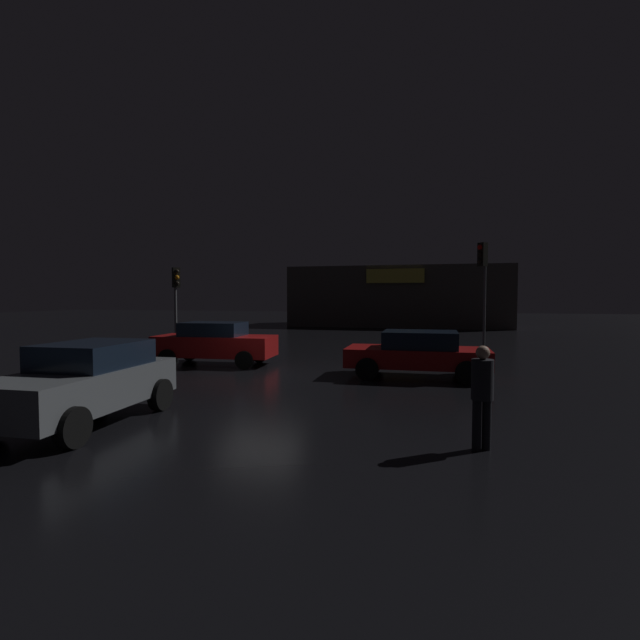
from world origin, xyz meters
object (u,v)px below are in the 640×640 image
(traffic_signal_main, at_px, (483,269))
(car_near, at_px, (215,343))
(car_far, at_px, (86,382))
(pedestrian, at_px, (482,390))
(car_crossing, at_px, (418,353))
(store_building, at_px, (400,297))
(traffic_signal_cross_left, at_px, (176,288))

(traffic_signal_main, relative_size, car_near, 1.07)
(car_far, height_order, pedestrian, pedestrian)
(pedestrian, bearing_deg, car_crossing, 101.39)
(car_far, bearing_deg, store_building, 84.62)
(traffic_signal_main, relative_size, pedestrian, 2.78)
(car_near, xyz_separation_m, pedestrian, (8.43, -7.41, 0.18))
(store_building, bearing_deg, traffic_signal_main, -75.63)
(traffic_signal_cross_left, xyz_separation_m, car_far, (5.45, -11.95, -2.00))
(traffic_signal_main, xyz_separation_m, car_near, (-9.36, -4.87, -2.76))
(store_building, bearing_deg, car_near, -99.96)
(store_building, distance_m, car_near, 25.00)
(store_building, height_order, car_near, store_building)
(traffic_signal_main, bearing_deg, pedestrian, -94.31)
(car_near, bearing_deg, traffic_signal_cross_left, 134.27)
(traffic_signal_cross_left, relative_size, car_far, 0.96)
(traffic_signal_main, height_order, pedestrian, traffic_signal_main)
(car_far, bearing_deg, traffic_signal_main, 57.21)
(traffic_signal_main, height_order, traffic_signal_cross_left, traffic_signal_main)
(traffic_signal_cross_left, bearing_deg, car_far, -65.47)
(traffic_signal_cross_left, height_order, car_far, traffic_signal_cross_left)
(store_building, xyz_separation_m, traffic_signal_main, (5.05, -19.70, 1.12))
(car_near, height_order, car_far, car_far)
(store_building, relative_size, traffic_signal_main, 3.79)
(traffic_signal_cross_left, height_order, pedestrian, traffic_signal_cross_left)
(car_near, xyz_separation_m, car_far, (1.28, -7.67, 0.02))
(store_building, distance_m, car_far, 32.42)
(traffic_signal_main, bearing_deg, car_near, -152.51)
(traffic_signal_main, distance_m, car_crossing, 6.79)
(traffic_signal_main, relative_size, car_crossing, 1.09)
(traffic_signal_cross_left, bearing_deg, car_crossing, -24.61)
(car_near, bearing_deg, pedestrian, -41.31)
(car_crossing, bearing_deg, traffic_signal_cross_left, 155.39)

